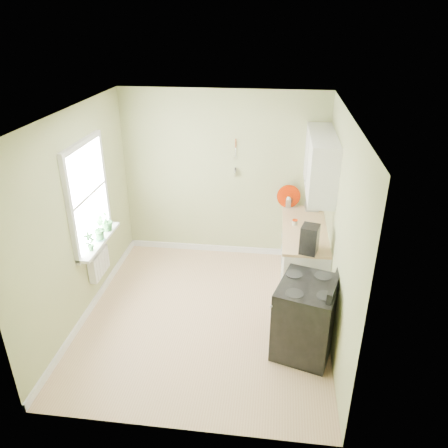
# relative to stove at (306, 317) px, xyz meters

# --- Properties ---
(floor) EXTENTS (3.20, 3.60, 0.02)m
(floor) POSITION_rel_stove_xyz_m (-1.28, 0.48, -0.48)
(floor) COLOR tan
(floor) RESTS_ON ground
(ceiling) EXTENTS (3.20, 3.60, 0.02)m
(ceiling) POSITION_rel_stove_xyz_m (-1.28, 0.48, 2.24)
(ceiling) COLOR white
(ceiling) RESTS_ON wall_back
(wall_back) EXTENTS (3.20, 0.02, 2.70)m
(wall_back) POSITION_rel_stove_xyz_m (-1.28, 2.29, 0.88)
(wall_back) COLOR #B0B77C
(wall_back) RESTS_ON floor
(wall_left) EXTENTS (0.02, 3.60, 2.70)m
(wall_left) POSITION_rel_stove_xyz_m (-2.89, 0.48, 0.88)
(wall_left) COLOR #B0B77C
(wall_left) RESTS_ON floor
(wall_right) EXTENTS (0.02, 3.60, 2.70)m
(wall_right) POSITION_rel_stove_xyz_m (0.33, 0.48, 0.88)
(wall_right) COLOR #B0B77C
(wall_right) RESTS_ON floor
(base_cabinets) EXTENTS (0.60, 1.60, 0.87)m
(base_cabinets) POSITION_rel_stove_xyz_m (0.02, 1.48, -0.03)
(base_cabinets) COLOR white
(base_cabinets) RESTS_ON floor
(countertop) EXTENTS (0.64, 1.60, 0.04)m
(countertop) POSITION_rel_stove_xyz_m (0.01, 1.48, 0.42)
(countertop) COLOR beige
(countertop) RESTS_ON base_cabinets
(upper_cabinets) EXTENTS (0.35, 1.40, 0.80)m
(upper_cabinets) POSITION_rel_stove_xyz_m (0.15, 1.58, 1.38)
(upper_cabinets) COLOR white
(upper_cabinets) RESTS_ON wall_right
(window) EXTENTS (0.06, 1.14, 1.44)m
(window) POSITION_rel_stove_xyz_m (-2.86, 0.78, 1.08)
(window) COLOR white
(window) RESTS_ON wall_left
(window_sill) EXTENTS (0.18, 1.14, 0.04)m
(window_sill) POSITION_rel_stove_xyz_m (-2.79, 0.78, 0.41)
(window_sill) COLOR white
(window_sill) RESTS_ON wall_left
(radiator) EXTENTS (0.12, 0.50, 0.35)m
(radiator) POSITION_rel_stove_xyz_m (-2.82, 0.73, 0.08)
(radiator) COLOR white
(radiator) RESTS_ON wall_left
(wall_utensils) EXTENTS (0.02, 0.14, 0.58)m
(wall_utensils) POSITION_rel_stove_xyz_m (-1.08, 2.26, 1.10)
(wall_utensils) COLOR beige
(wall_utensils) RESTS_ON wall_back
(stove) EXTENTS (0.85, 0.90, 1.04)m
(stove) POSITION_rel_stove_xyz_m (0.00, 0.00, 0.00)
(stove) COLOR black
(stove) RESTS_ON floor
(stand_mixer) EXTENTS (0.21, 0.34, 0.40)m
(stand_mixer) POSITION_rel_stove_xyz_m (0.14, 2.22, 0.61)
(stand_mixer) COLOR #B2B2B7
(stand_mixer) RESTS_ON countertop
(kettle) EXTENTS (0.18, 0.11, 0.19)m
(kettle) POSITION_rel_stove_xyz_m (-0.23, 2.20, 0.53)
(kettle) COLOR silver
(kettle) RESTS_ON countertop
(coffee_maker) EXTENTS (0.26, 0.28, 0.37)m
(coffee_maker) POSITION_rel_stove_xyz_m (0.02, 0.78, 0.62)
(coffee_maker) COLOR black
(coffee_maker) RESTS_ON countertop
(red_tray) EXTENTS (0.37, 0.11, 0.37)m
(red_tray) POSITION_rel_stove_xyz_m (-0.23, 2.20, 0.62)
(red_tray) COLOR #B02000
(red_tray) RESTS_ON countertop
(jar) EXTENTS (0.08, 0.08, 0.09)m
(jar) POSITION_rel_stove_xyz_m (-0.13, 1.55, 0.49)
(jar) COLOR #BFB394
(jar) RESTS_ON countertop
(plant_a) EXTENTS (0.16, 0.17, 0.27)m
(plant_a) POSITION_rel_stove_xyz_m (-2.78, 0.48, 0.57)
(plant_a) COLOR #306A32
(plant_a) RESTS_ON window_sill
(plant_b) EXTENTS (0.20, 0.22, 0.34)m
(plant_b) POSITION_rel_stove_xyz_m (-2.78, 0.81, 0.60)
(plant_b) COLOR #306A32
(plant_b) RESTS_ON window_sill
(plant_c) EXTENTS (0.17, 0.17, 0.31)m
(plant_c) POSITION_rel_stove_xyz_m (-2.78, 1.08, 0.59)
(plant_c) COLOR #306A32
(plant_c) RESTS_ON window_sill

